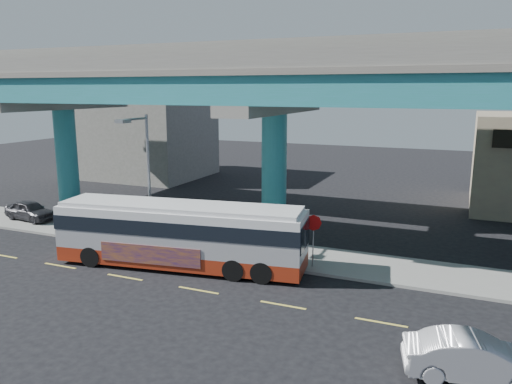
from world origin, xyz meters
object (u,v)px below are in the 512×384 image
at_px(transit_bus, 181,233).
at_px(parked_car, 30,210).
at_px(street_lamp, 142,163).
at_px(stop_sign, 313,229).
at_px(sedan, 474,358).

relative_size(transit_bus, parked_car, 3.22).
distance_m(street_lamp, stop_sign, 9.81).
bearing_deg(sedan, street_lamp, 56.29).
distance_m(transit_bus, street_lamp, 4.65).
bearing_deg(transit_bus, stop_sign, 10.31).
bearing_deg(street_lamp, parked_car, 169.16).
height_order(parked_car, street_lamp, street_lamp).
height_order(parked_car, stop_sign, stop_sign).
relative_size(sedan, stop_sign, 1.67).
bearing_deg(stop_sign, street_lamp, -169.31).
distance_m(sedan, stop_sign, 10.34).
bearing_deg(parked_car, transit_bus, -97.34).
bearing_deg(stop_sign, sedan, -38.29).
bearing_deg(parked_car, sedan, -100.68).
distance_m(parked_car, street_lamp, 11.72).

